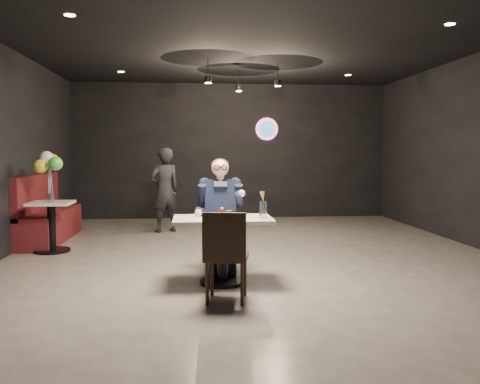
{
  "coord_description": "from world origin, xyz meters",
  "views": [
    {
      "loc": [
        -0.84,
        -6.91,
        1.48
      ],
      "look_at": [
        -0.27,
        -0.67,
        0.99
      ],
      "focal_mm": 38.0,
      "sensor_mm": 36.0,
      "label": 1
    }
  ],
  "objects": [
    {
      "name": "pendant_lights",
      "position": [
        0.0,
        2.0,
        2.88
      ],
      "size": [
        1.4,
        1.2,
        0.36
      ],
      "primitive_type": "cube",
      "color": "black",
      "rests_on": "floor"
    },
    {
      "name": "chair_near",
      "position": [
        -0.52,
        -1.93,
        0.46
      ],
      "size": [
        0.49,
        0.53,
        0.92
      ],
      "primitive_type": "cube",
      "rotation": [
        0.0,
        0.0,
        -0.18
      ],
      "color": "black",
      "rests_on": "floor"
    },
    {
      "name": "main_table",
      "position": [
        -0.52,
        -1.27,
        0.38
      ],
      "size": [
        1.1,
        0.7,
        0.75
      ],
      "primitive_type": "cube",
      "color": "white",
      "rests_on": "floor"
    },
    {
      "name": "mint_leaf",
      "position": [
        -0.46,
        -1.39,
        0.84
      ],
      "size": [
        0.06,
        0.04,
        0.01
      ],
      "primitive_type": "ellipsoid",
      "color": "#2A8232",
      "rests_on": "cake_slice"
    },
    {
      "name": "passerby",
      "position": [
        -1.38,
        2.53,
        0.78
      ],
      "size": [
        0.67,
        0.58,
        1.56
      ],
      "primitive_type": "imported",
      "rotation": [
        0.0,
        0.0,
        3.58
      ],
      "color": "black",
      "rests_on": "floor"
    },
    {
      "name": "chair_far",
      "position": [
        -0.52,
        -0.72,
        0.46
      ],
      "size": [
        0.42,
        0.46,
        0.92
      ],
      "primitive_type": "cube",
      "color": "black",
      "rests_on": "floor"
    },
    {
      "name": "booth_bench",
      "position": [
        -3.25,
        1.78,
        0.55
      ],
      "size": [
        0.55,
        2.21,
        1.11
      ],
      "primitive_type": "cube",
      "color": "#440E12",
      "rests_on": "floor"
    },
    {
      "name": "side_table",
      "position": [
        -2.95,
        0.78,
        0.37
      ],
      "size": [
        0.6,
        0.6,
        0.75
      ],
      "primitive_type": "cube",
      "color": "white",
      "rests_on": "floor"
    },
    {
      "name": "cake_slice",
      "position": [
        -0.51,
        -1.34,
        0.8
      ],
      "size": [
        0.14,
        0.13,
        0.08
      ],
      "primitive_type": "cube",
      "rotation": [
        0.0,
        0.0,
        0.35
      ],
      "color": "black",
      "rests_on": "dessert_plate"
    },
    {
      "name": "floor",
      "position": [
        0.0,
        0.0,
        0.0
      ],
      "size": [
        9.0,
        9.0,
        0.0
      ],
      "primitive_type": "plane",
      "color": "gray",
      "rests_on": "ground"
    },
    {
      "name": "dessert_plate",
      "position": [
        -0.5,
        -1.37,
        0.76
      ],
      "size": [
        0.2,
        0.2,
        0.01
      ],
      "primitive_type": "cylinder",
      "color": "white",
      "rests_on": "main_table"
    },
    {
      "name": "seated_man",
      "position": [
        -0.52,
        -0.72,
        0.72
      ],
      "size": [
        0.6,
        0.8,
        1.44
      ],
      "primitive_type": "cube",
      "color": "black",
      "rests_on": "floor"
    },
    {
      "name": "balloon_vase",
      "position": [
        -2.95,
        0.78,
        0.82
      ],
      "size": [
        0.09,
        0.09,
        0.14
      ],
      "primitive_type": "cylinder",
      "color": "silver",
      "rests_on": "side_table"
    },
    {
      "name": "balloon_bunch",
      "position": [
        -2.95,
        0.78,
        1.21
      ],
      "size": [
        0.37,
        0.37,
        0.62
      ],
      "primitive_type": "cube",
      "color": "gold",
      "rests_on": "balloon_vase"
    },
    {
      "name": "wafer_cone",
      "position": [
        -0.08,
        -1.34,
        0.99
      ],
      "size": [
        0.07,
        0.07,
        0.12
      ],
      "primitive_type": "cone",
      "rotation": [
        0.0,
        0.0,
        0.26
      ],
      "color": "tan",
      "rests_on": "sundae_glass"
    },
    {
      "name": "sundae_glass",
      "position": [
        -0.07,
        -1.33,
        0.84
      ],
      "size": [
        0.08,
        0.08,
        0.19
      ],
      "primitive_type": "cylinder",
      "color": "silver",
      "rests_on": "main_table"
    },
    {
      "name": "wall_sign",
      "position": [
        0.8,
        4.47,
        2.0
      ],
      "size": [
        0.5,
        0.06,
        0.5
      ],
      "primitive_type": null,
      "color": "pink",
      "rests_on": "floor"
    }
  ]
}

